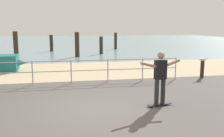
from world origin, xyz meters
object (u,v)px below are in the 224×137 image
skateboard (159,104)px  bollard_short (202,69)px  skateboarder (160,75)px  seagull (203,59)px

skateboard → bollard_short: bollard_short is taller
skateboarder → seagull: bearing=45.8°
skateboard → skateboarder: size_ratio=0.50×
skateboarder → seagull: skateboarder is taller
seagull → skateboard: bearing=-134.2°
skateboard → seagull: (3.73, 3.83, 0.85)m
skateboarder → bollard_short: 5.37m
skateboard → bollard_short: bearing=45.9°
bollard_short → seagull: bearing=-0.4°
skateboarder → bollard_short: size_ratio=1.96×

